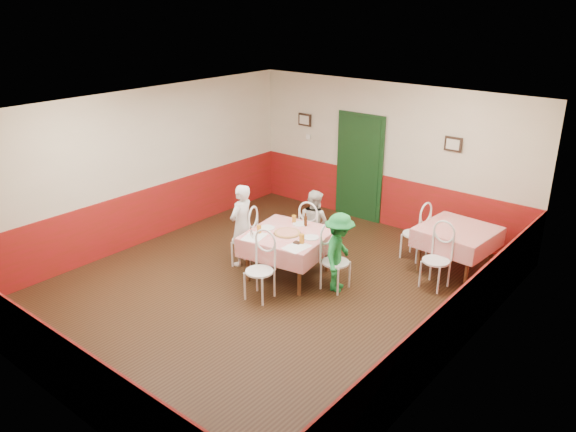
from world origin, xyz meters
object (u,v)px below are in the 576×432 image
Objects in this scene: chair_second_a at (415,234)px; wallet at (297,243)px; chair_right at (336,262)px; glass_a at (259,229)px; chair_far at (313,233)px; glass_c at (294,219)px; pizza at (287,233)px; main_table at (288,255)px; glass_b at (302,239)px; beer_bottle at (306,220)px; diner_far at (314,224)px; diner_right at (339,252)px; chair_near at (259,271)px; second_table at (456,250)px; chair_left at (244,240)px; diner_left at (241,225)px; chair_second_b at (436,261)px.

chair_second_a is 8.18× the size of wallet.
glass_a is at bearing 109.44° from chair_right.
glass_c is at bearing 73.41° from chair_far.
pizza is 3.15× the size of glass_c.
glass_a is at bearing -140.58° from main_table.
glass_b is 0.72× the size of beer_bottle.
glass_b is 0.12× the size of diner_far.
diner_far is at bearing -49.66° from chair_second_a.
glass_a is at bearing -171.25° from glass_b.
glass_a is 1.18× the size of wallet.
glass_a is 1.33m from diner_right.
chair_near is at bearing 143.95° from chair_right.
second_table is 8.60× the size of glass_a.
glass_c is (-2.21, -1.51, 0.45)m from second_table.
chair_left is at bearing -170.76° from main_table.
glass_c reaches higher than second_table.
wallet is at bearing -127.75° from second_table.
diner_left is 1.17× the size of diner_far.
chair_second_b is 2.16m from beer_bottle.
wallet is at bearing -135.78° from chair_second_b.
wallet is (1.20, -0.08, 0.32)m from chair_left.
glass_a is 0.89× the size of glass_b.
chair_right is 6.12× the size of glass_b.
chair_right is 0.68m from wallet.
diner_far reaches higher than chair_far.
chair_left is 8.18× the size of wallet.
chair_right is at bearing -9.15° from chair_second_a.
chair_second_a is at bearing -139.10° from diner_far.
chair_near is 2.97m from chair_second_a.
chair_near is 2.74m from chair_second_b.
glass_b reaches higher than chair_right.
chair_right is at bearing -134.55° from chair_second_b.
wallet is at bearing -139.06° from glass_b.
diner_right is at bearing -133.56° from chair_second_b.
glass_b is 1.31m from diner_left.
chair_left is 0.74× the size of diner_far.
chair_far is 6.12× the size of glass_b.
chair_right is 1.00× the size of chair_far.
chair_far reaches higher than second_table.
diner_right is at bearing -13.24° from glass_c.
diner_right is (0.05, 0.01, 0.18)m from chair_right.
diner_left reaches higher than diner_far.
chair_second_b is 6.12× the size of glass_b.
glass_a reaches higher than main_table.
beer_bottle is 0.17× the size of diner_far.
glass_c is 1.13m from diner_right.
chair_second_a is at bearing 60.41° from chair_near.
chair_far is 1.00× the size of chair_second_a.
chair_near is 6.92× the size of glass_c.
second_table is 2.82m from pizza.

